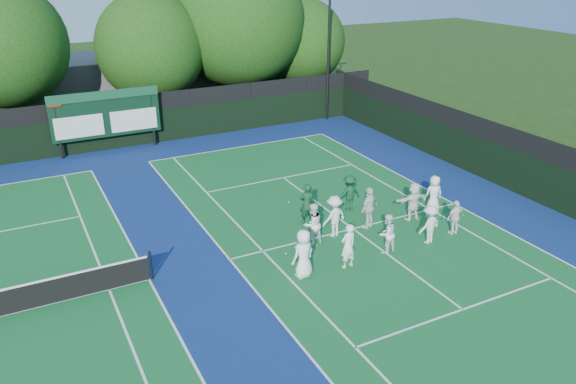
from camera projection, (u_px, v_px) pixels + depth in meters
name	position (u px, v px, depth m)	size (l,w,h in m)	color
ground	(367.00, 239.00, 22.42)	(120.00, 120.00, 0.00)	#1A360E
court_apron	(217.00, 263.00, 20.72)	(34.00, 32.00, 0.01)	navy
near_court	(353.00, 229.00, 23.23)	(11.05, 23.85, 0.01)	#125B27
back_fence	(124.00, 125.00, 32.43)	(34.00, 0.08, 3.00)	black
divider_fence_right	(514.00, 164.00, 26.48)	(0.08, 32.00, 3.00)	black
scoreboard	(106.00, 114.00, 31.34)	(6.00, 0.21, 3.55)	black
clubhouse	(155.00, 81.00, 40.39)	(18.00, 6.00, 4.00)	#55555A
light_pole_right	(329.00, 24.00, 35.90)	(1.20, 0.30, 10.12)	black
tree_b	(7.00, 48.00, 31.48)	(7.07, 7.07, 9.30)	black
tree_c	(153.00, 50.00, 35.20)	(6.78, 6.78, 8.45)	black
tree_d	(241.00, 24.00, 37.24)	(8.71, 8.71, 10.71)	black
tree_e	(304.00, 44.00, 39.88)	(6.05, 6.05, 7.71)	black
tennis_ball_0	(286.00, 253.00, 21.29)	(0.07, 0.07, 0.07)	yellow
tennis_ball_2	(428.00, 242.00, 22.11)	(0.07, 0.07, 0.07)	yellow
tennis_ball_3	(316.00, 246.00, 21.84)	(0.07, 0.07, 0.07)	yellow
tennis_ball_4	(289.00, 202.00, 25.63)	(0.07, 0.07, 0.07)	yellow
player_front_0	(304.00, 254.00, 19.52)	(0.89, 0.58, 1.81)	white
player_front_1	(348.00, 246.00, 20.13)	(0.63, 0.41, 1.72)	white
player_front_2	(387.00, 234.00, 21.16)	(0.77, 0.60, 1.58)	white
player_front_3	(430.00, 224.00, 21.87)	(1.03, 0.59, 1.59)	silver
player_front_4	(455.00, 217.00, 22.58)	(0.86, 0.36, 1.47)	white
player_back_0	(313.00, 224.00, 21.75)	(0.83, 0.65, 1.72)	white
player_back_1	(334.00, 216.00, 22.37)	(1.12, 0.64, 1.73)	silver
player_back_2	(369.00, 208.00, 23.03)	(1.05, 0.44, 1.80)	silver
player_back_3	(413.00, 201.00, 23.77)	(1.57, 0.50, 1.69)	white
player_back_4	(434.00, 194.00, 24.49)	(0.82, 0.53, 1.67)	white
coach_left	(307.00, 204.00, 23.42)	(0.65, 0.42, 1.78)	#103C21
coach_right	(349.00, 193.00, 24.66)	(1.05, 0.61, 1.63)	#103C21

